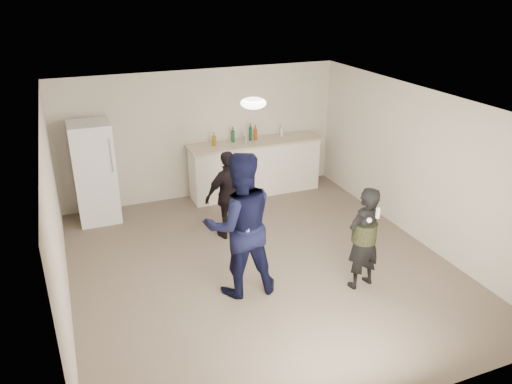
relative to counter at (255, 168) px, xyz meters
name	(u,v)px	position (x,y,z in m)	size (l,w,h in m)	color
floor	(261,266)	(-0.97, -2.67, -0.53)	(6.00, 6.00, 0.00)	#6B5B4C
ceiling	(262,104)	(-0.97, -2.67, 1.98)	(6.00, 6.00, 0.00)	silver
wall_back	(202,134)	(-0.97, 0.33, 0.72)	(6.00, 6.00, 0.00)	beige
wall_front	(386,310)	(-0.97, -5.67, 0.72)	(6.00, 6.00, 0.00)	beige
wall_left	(56,223)	(-3.72, -2.67, 0.72)	(6.00, 6.00, 0.00)	beige
wall_right	(418,166)	(1.78, -2.67, 0.72)	(6.00, 6.00, 0.00)	beige
counter	(255,168)	(0.00, 0.00, 0.00)	(2.60, 0.56, 1.05)	white
counter_top	(255,142)	(0.00, 0.00, 0.55)	(2.68, 0.64, 0.04)	#C5B199
fridge	(95,173)	(-3.07, -0.07, 0.38)	(0.70, 0.70, 1.80)	white
fridge_handle	(111,155)	(-2.79, -0.44, 0.78)	(0.02, 0.02, 0.60)	silver
ceiling_dome	(253,103)	(-0.97, -2.37, 1.93)	(0.36, 0.36, 0.16)	white
shaker	(246,139)	(-0.21, -0.04, 0.65)	(0.08, 0.08, 0.17)	silver
man	(240,225)	(-1.47, -3.14, 0.49)	(0.99, 0.77, 2.04)	#0E123B
woman	(364,238)	(0.15, -3.66, 0.23)	(0.55, 0.36, 1.51)	black
camo_shorts	(364,232)	(0.15, -3.66, 0.32)	(0.34, 0.34, 0.28)	#2E3518
spectator	(229,195)	(-1.08, -1.56, 0.23)	(0.88, 0.37, 1.51)	black
remote_man	(247,232)	(-1.47, -3.42, 0.53)	(0.04, 0.04, 0.15)	silver
nunchuk_man	(255,234)	(-1.35, -3.39, 0.45)	(0.07, 0.07, 0.07)	white
remote_woman	(378,213)	(0.15, -3.91, 0.72)	(0.04, 0.04, 0.15)	white
nunchuk_woman	(369,220)	(0.05, -3.88, 0.62)	(0.07, 0.07, 0.07)	white
bottle_cluster	(244,136)	(-0.19, 0.10, 0.67)	(1.55, 0.20, 0.27)	#124024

